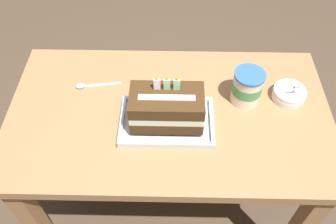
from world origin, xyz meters
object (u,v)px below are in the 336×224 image
(ice_cream_tub, at_px, (247,87))
(foil_tray, at_px, (167,122))
(bowl_stack, at_px, (289,94))
(serving_spoon_near_tray, at_px, (86,86))
(birthday_cake, at_px, (167,108))

(ice_cream_tub, bearing_deg, foil_tray, -157.08)
(foil_tray, distance_m, ice_cream_tub, 0.30)
(bowl_stack, xyz_separation_m, ice_cream_tub, (-0.15, -0.01, 0.04))
(bowl_stack, bearing_deg, foil_tray, -163.67)
(ice_cream_tub, height_order, serving_spoon_near_tray, ice_cream_tub)
(foil_tray, relative_size, birthday_cake, 1.33)
(foil_tray, distance_m, birthday_cake, 0.07)
(foil_tray, relative_size, ice_cream_tub, 2.49)
(ice_cream_tub, bearing_deg, serving_spoon_near_tray, 174.95)
(foil_tray, bearing_deg, birthday_cake, 90.00)
(ice_cream_tub, relative_size, serving_spoon_near_tray, 0.76)
(bowl_stack, bearing_deg, ice_cream_tub, -176.20)
(serving_spoon_near_tray, bearing_deg, foil_tray, -29.04)
(foil_tray, bearing_deg, bowl_stack, 16.33)
(birthday_cake, bearing_deg, foil_tray, -90.00)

